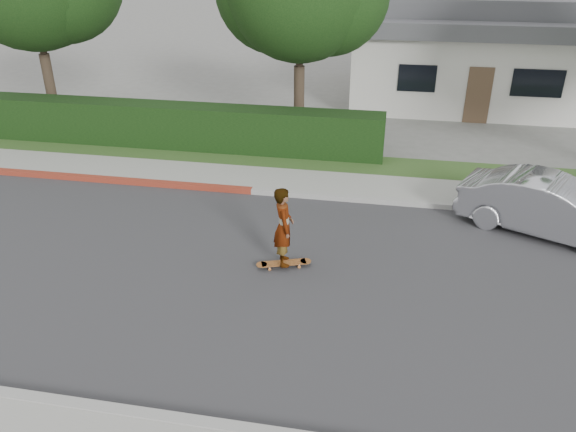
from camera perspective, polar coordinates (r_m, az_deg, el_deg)
ground at (r=12.53m, az=-12.66°, el=-5.07°), size 120.00×120.00×0.00m
road at (r=12.53m, az=-12.66°, el=-5.05°), size 60.00×8.00×0.01m
curb_near at (r=9.66m, az=-22.16°, el=-17.21°), size 60.00×0.20×0.15m
curb_far at (r=15.89m, az=-7.20°, el=2.81°), size 60.00×0.20×0.15m
curb_red_section at (r=17.98m, az=-22.64°, el=3.81°), size 12.00×0.21×0.15m
sidewalk_far at (r=16.68m, az=-6.30°, el=4.01°), size 60.00×1.60×0.12m
planting_strip at (r=18.11m, az=-4.88°, el=5.92°), size 60.00×1.60×0.10m
hedge at (r=19.39m, az=-13.20°, el=8.91°), size 15.00×1.00×1.50m
house at (r=26.29m, az=18.55°, el=15.90°), size 10.60×8.60×4.30m
skateboard at (r=12.16m, az=-0.43°, el=-4.81°), size 1.21×0.61×0.11m
skateboarder at (r=11.72m, az=-0.45°, el=-1.08°), size 0.58×0.73×1.76m
car_silver at (r=14.64m, az=25.15°, el=0.83°), size 4.44×3.08×1.39m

